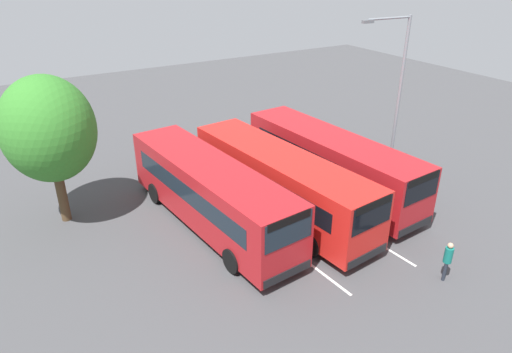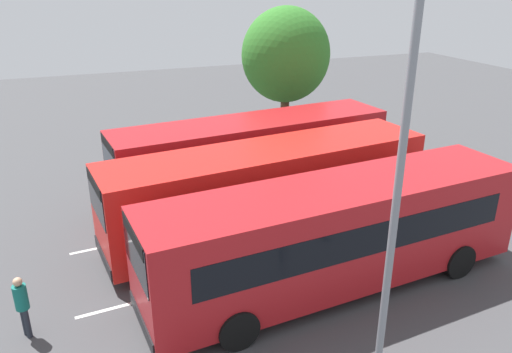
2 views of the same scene
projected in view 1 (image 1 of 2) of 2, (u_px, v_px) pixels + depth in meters
ground_plane at (279, 209)px, 22.60m from camera, size 66.88×66.88×0.00m
bus_far_left at (211, 192)px, 20.55m from camera, size 11.16×3.49×3.09m
bus_center_left at (280, 181)px, 21.53m from camera, size 11.17×3.58×3.09m
bus_center_right at (331, 161)px, 23.59m from camera, size 11.13×3.28×3.09m
pedestrian at (448, 258)px, 17.32m from camera, size 0.43×0.43×1.66m
street_lamp at (396, 94)px, 22.94m from camera, size 0.42×2.82×8.79m
depot_tree at (48, 129)px, 19.76m from camera, size 4.46×4.01×6.88m
lane_stripe_outer_left at (249, 218)px, 21.82m from camera, size 13.38×1.08×0.01m
lane_stripe_inner_left at (307, 200)px, 23.39m from camera, size 13.38×1.08×0.01m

